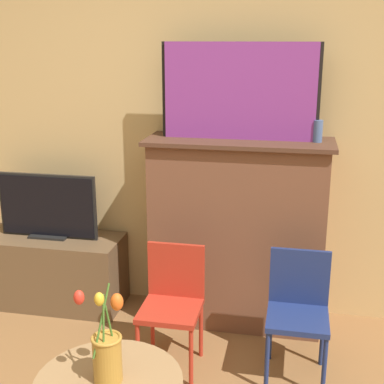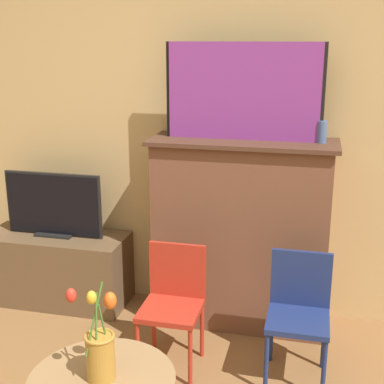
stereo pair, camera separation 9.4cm
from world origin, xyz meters
TOP-DOWN VIEW (x-y plane):
  - wall_back at (0.00, 2.13)m, footprint 8.00×0.06m
  - fireplace_mantel at (0.16, 1.91)m, footprint 1.13×0.43m
  - painting at (0.15, 1.91)m, footprint 0.93×0.03m
  - mantel_candle at (0.62, 1.91)m, footprint 0.05×0.05m
  - tv_stand at (-1.11, 1.88)m, footprint 0.97×0.40m
  - tv_monitor at (-1.11, 1.88)m, footprint 0.68×0.12m
  - chair_red at (-0.13, 1.35)m, footprint 0.32×0.32m
  - chair_blue at (0.56, 1.40)m, footprint 0.32×0.32m
  - vase_tulips at (-0.16, 0.43)m, footprint 0.14×0.18m

SIDE VIEW (x-z plane):
  - tv_stand at x=-1.11m, z-range 0.00..0.49m
  - chair_red at x=-0.13m, z-range 0.06..0.74m
  - chair_blue at x=0.56m, z-range 0.06..0.74m
  - fireplace_mantel at x=0.16m, z-range 0.01..1.21m
  - vase_tulips at x=-0.16m, z-range 0.43..0.85m
  - tv_monitor at x=-1.11m, z-range 0.48..0.92m
  - mantel_candle at x=0.62m, z-range 1.20..1.33m
  - wall_back at x=0.00m, z-range 0.00..2.70m
  - painting at x=0.15m, z-range 1.20..1.76m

